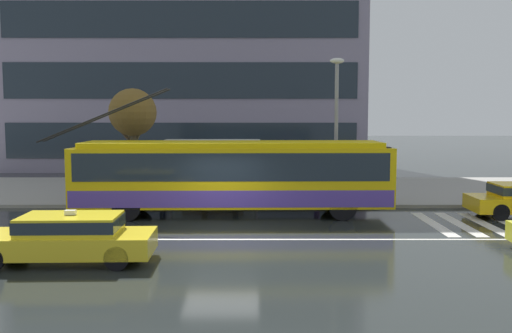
{
  "coord_description": "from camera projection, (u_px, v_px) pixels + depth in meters",
  "views": [
    {
      "loc": [
        1.16,
        -18.35,
        3.9
      ],
      "look_at": [
        1.09,
        2.78,
        1.9
      ],
      "focal_mm": 39.45,
      "sensor_mm": 36.0,
      "label": 1
    }
  ],
  "objects": [
    {
      "name": "crosswalk_stripe_inner_b",
      "position": [
        512.0,
        224.0,
        19.9
      ],
      "size": [
        0.44,
        4.4,
        0.01
      ],
      "primitive_type": "cube",
      "color": "beige",
      "rests_on": "ground_plane"
    },
    {
      "name": "bus_shelter",
      "position": [
        214.0,
        155.0,
        24.83
      ],
      "size": [
        4.22,
        1.72,
        2.6
      ],
      "color": "gray",
      "rests_on": "sidewalk_slab"
    },
    {
      "name": "ground_plane",
      "position": [
        223.0,
        231.0,
        18.64
      ],
      "size": [
        160.0,
        160.0,
        0.0
      ],
      "primitive_type": "plane",
      "color": "#222726"
    },
    {
      "name": "pedestrian_at_shelter",
      "position": [
        236.0,
        164.0,
        25.23
      ],
      "size": [
        1.12,
        1.12,
        1.9
      ],
      "color": "navy",
      "rests_on": "sidewalk_slab"
    },
    {
      "name": "office_tower_corner_left",
      "position": [
        191.0,
        4.0,
        41.24
      ],
      "size": [
        24.68,
        11.32,
        23.79
      ],
      "color": "gray",
      "rests_on": "ground_plane"
    },
    {
      "name": "taxi_oncoming_near",
      "position": [
        69.0,
        236.0,
        14.7
      ],
      "size": [
        4.68,
        1.91,
        1.39
      ],
      "color": "yellow",
      "rests_on": "ground_plane"
    },
    {
      "name": "sidewalk_slab",
      "position": [
        235.0,
        190.0,
        28.18
      ],
      "size": [
        80.0,
        10.0,
        0.14
      ],
      "primitive_type": "cube",
      "color": "gray",
      "rests_on": "ground_plane"
    },
    {
      "name": "lane_centre_line",
      "position": [
        221.0,
        239.0,
        17.45
      ],
      "size": [
        72.0,
        0.14,
        0.01
      ],
      "primitive_type": "cube",
      "color": "silver",
      "rests_on": "ground_plane"
    },
    {
      "name": "street_lamp",
      "position": [
        338.0,
        117.0,
        23.56
      ],
      "size": [
        0.6,
        0.32,
        6.06
      ],
      "color": "gray",
      "rests_on": "sidewalk_slab"
    },
    {
      "name": "crosswalk_stripe_center",
      "position": [
        486.0,
        224.0,
        19.9
      ],
      "size": [
        0.44,
        4.4,
        0.01
      ],
      "primitive_type": "cube",
      "color": "beige",
      "rests_on": "ground_plane"
    },
    {
      "name": "crosswalk_stripe_edge_near",
      "position": [
        435.0,
        224.0,
        19.9
      ],
      "size": [
        0.44,
        4.4,
        0.01
      ],
      "primitive_type": "cube",
      "color": "beige",
      "rests_on": "ground_plane"
    },
    {
      "name": "pedestrian_approaching_curb",
      "position": [
        206.0,
        174.0,
        25.36
      ],
      "size": [
        0.5,
        0.5,
        1.73
      ],
      "color": "#54544B",
      "rests_on": "sidewalk_slab"
    },
    {
      "name": "crosswalk_stripe_inner_a",
      "position": [
        461.0,
        224.0,
        19.9
      ],
      "size": [
        0.44,
        4.4,
        0.01
      ],
      "primitive_type": "cube",
      "color": "beige",
      "rests_on": "ground_plane"
    },
    {
      "name": "pedestrian_walking_past",
      "position": [
        318.0,
        162.0,
        24.46
      ],
      "size": [
        1.55,
        1.55,
        2.0
      ],
      "color": "#2D2254",
      "rests_on": "sidewalk_slab"
    },
    {
      "name": "street_tree_bare",
      "position": [
        135.0,
        114.0,
        25.6
      ],
      "size": [
        2.17,
        2.17,
        4.9
      ],
      "color": "brown",
      "rests_on": "sidewalk_slab"
    },
    {
      "name": "trolleybus",
      "position": [
        235.0,
        175.0,
        21.47
      ],
      "size": [
        13.28,
        2.72,
        4.85
      ],
      "color": "yellow",
      "rests_on": "ground_plane"
    },
    {
      "name": "pedestrian_waiting_by_pole",
      "position": [
        165.0,
        164.0,
        23.78
      ],
      "size": [
        1.54,
        1.54,
        1.98
      ],
      "color": "#25334D",
      "rests_on": "sidewalk_slab"
    }
  ]
}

